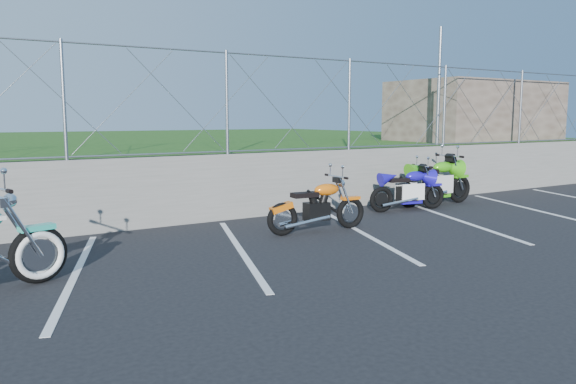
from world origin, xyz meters
TOP-DOWN VIEW (x-y plane):
  - ground at (0.00, 0.00)m, footprint 90.00×90.00m
  - retaining_wall at (0.00, 3.50)m, footprint 30.00×0.22m
  - grass_field at (0.00, 13.50)m, footprint 30.00×20.00m
  - stone_building at (10.50, 5.50)m, footprint 5.00×3.00m
  - chain_link_fence at (0.00, 3.50)m, footprint 28.00×0.03m
  - sign_pole at (7.20, 3.90)m, footprint 0.08×0.08m
  - parking_lines at (1.20, 1.00)m, footprint 18.29×4.31m
  - naked_orange at (1.82, 1.52)m, footprint 1.98×0.67m
  - sportbike_green at (5.87, 2.60)m, footprint 2.21×0.79m
  - sportbike_blue at (4.79, 2.37)m, footprint 1.87×0.67m

SIDE VIEW (x-z plane):
  - ground at x=0.00m, z-range 0.00..0.00m
  - parking_lines at x=1.20m, z-range 0.00..0.01m
  - naked_orange at x=1.82m, z-range -0.07..0.91m
  - sportbike_blue at x=4.79m, z-range -0.07..0.91m
  - sportbike_green at x=5.87m, z-range -0.08..1.06m
  - retaining_wall at x=0.00m, z-range 0.00..1.30m
  - grass_field at x=0.00m, z-range 0.00..1.30m
  - stone_building at x=10.50m, z-range 1.30..3.10m
  - chain_link_fence at x=0.00m, z-range 1.30..3.30m
  - sign_pole at x=7.20m, z-range 1.30..4.30m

